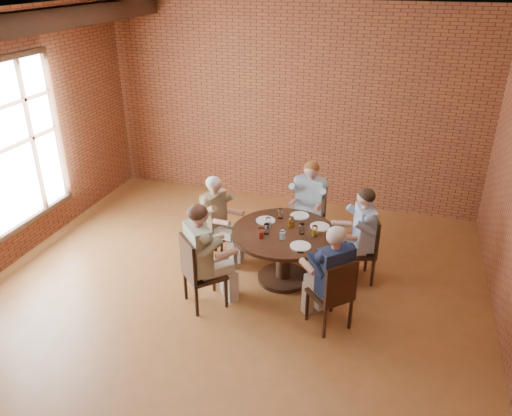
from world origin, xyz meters
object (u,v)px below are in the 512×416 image
(chair_a, at_px, (364,246))
(diner_a, at_px, (359,236))
(smartphone, at_px, (301,250))
(diner_c, at_px, (217,220))
(diner_e, at_px, (331,277))
(chair_b, at_px, (310,212))
(diner_b, at_px, (309,205))
(chair_d, at_px, (197,270))
(dining_table, at_px, (284,246))
(diner_d, at_px, (204,256))
(chair_c, at_px, (213,228))
(chair_e, at_px, (334,292))

(chair_a, height_order, diner_a, diner_a)
(chair_a, bearing_deg, smartphone, -61.68)
(diner_c, xyz_separation_m, diner_e, (1.77, -0.98, 0.02))
(chair_a, relative_size, chair_b, 1.00)
(diner_b, distance_m, chair_d, 2.14)
(dining_table, xyz_separation_m, smartphone, (0.31, -0.41, 0.23))
(diner_c, distance_m, diner_d, 1.05)
(chair_a, relative_size, chair_c, 1.03)
(chair_d, bearing_deg, dining_table, -90.00)
(chair_c, bearing_deg, chair_e, -106.37)
(diner_a, distance_m, chair_d, 2.16)
(diner_c, height_order, diner_d, diner_d)
(chair_d, xyz_separation_m, diner_e, (1.61, 0.11, 0.14))
(diner_a, xyz_separation_m, chair_c, (-2.04, -0.07, -0.17))
(diner_b, bearing_deg, chair_b, 90.00)
(smartphone, bearing_deg, diner_d, -169.02)
(diner_e, height_order, smartphone, diner_e)
(dining_table, distance_m, diner_b, 1.05)
(dining_table, distance_m, diner_c, 1.06)
(chair_a, bearing_deg, diner_a, -90.00)
(diner_c, bearing_deg, chair_b, -39.60)
(diner_b, bearing_deg, diner_a, -34.72)
(diner_c, relative_size, chair_d, 1.33)
(dining_table, xyz_separation_m, diner_d, (-0.80, -0.79, 0.16))
(chair_d, bearing_deg, chair_e, -133.03)
(dining_table, height_order, chair_e, chair_e)
(diner_b, bearing_deg, chair_e, -63.21)
(chair_d, bearing_deg, diner_e, -130.83)
(dining_table, xyz_separation_m, diner_b, (0.11, 1.03, 0.14))
(diner_c, relative_size, chair_e, 1.38)
(chair_b, bearing_deg, chair_c, -138.33)
(dining_table, xyz_separation_m, chair_e, (0.80, -0.81, -0.02))
(diner_a, bearing_deg, diner_c, -106.27)
(diner_e, bearing_deg, smartphone, -83.12)
(dining_table, relative_size, diner_b, 1.03)
(diner_c, bearing_deg, dining_table, -90.00)
(chair_a, bearing_deg, chair_b, -149.68)
(diner_c, bearing_deg, chair_d, -159.16)
(dining_table, height_order, diner_a, diner_a)
(dining_table, bearing_deg, diner_a, 18.87)
(dining_table, height_order, diner_b, diner_b)
(chair_b, bearing_deg, dining_table, -90.00)
(diner_c, height_order, chair_d, diner_c)
(dining_table, distance_m, diner_d, 1.14)
(diner_d, bearing_deg, diner_b, -71.32)
(diner_a, height_order, diner_b, diner_a)
(diner_b, bearing_deg, chair_d, -111.15)
(chair_c, distance_m, chair_e, 2.18)
(dining_table, bearing_deg, chair_e, -45.25)
(chair_a, distance_m, chair_d, 2.24)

